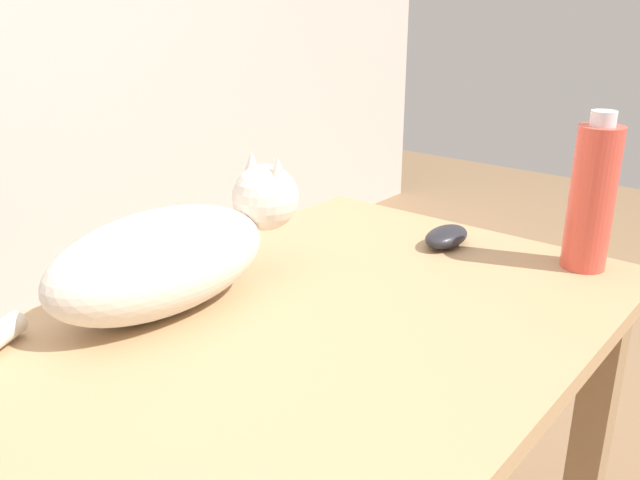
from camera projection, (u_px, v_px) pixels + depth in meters
The scene contains 3 objects.
cat at pixel (173, 254), 0.99m from camera, with size 0.61×0.20×0.20m.
computer_mouse at pixel (445, 236), 1.25m from camera, with size 0.11×0.06×0.04m, color #232328.
water_bottle at pixel (592, 197), 1.11m from camera, with size 0.07×0.07×0.27m.
Camera 1 is at (-0.34, -0.56, 1.15)m, focal length 37.90 mm.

